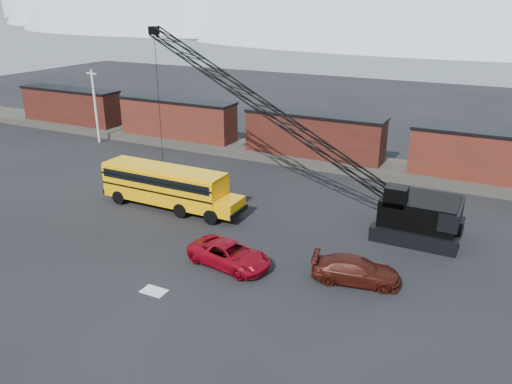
% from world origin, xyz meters
% --- Properties ---
extents(ground, '(160.00, 160.00, 0.00)m').
position_xyz_m(ground, '(0.00, 0.00, 0.00)').
color(ground, black).
rests_on(ground, ground).
extents(gravel_berm, '(120.00, 5.00, 0.70)m').
position_xyz_m(gravel_berm, '(0.00, 22.00, 0.35)').
color(gravel_berm, '#4C453E').
rests_on(gravel_berm, ground).
extents(boxcar_west_far, '(13.70, 3.10, 4.17)m').
position_xyz_m(boxcar_west_far, '(-32.00, 22.00, 2.76)').
color(boxcar_west_far, '#4C1A15').
rests_on(boxcar_west_far, gravel_berm).
extents(boxcar_west_near, '(13.70, 3.10, 4.17)m').
position_xyz_m(boxcar_west_near, '(-16.00, 22.00, 2.76)').
color(boxcar_west_near, '#481F14').
rests_on(boxcar_west_near, gravel_berm).
extents(boxcar_mid, '(13.70, 3.10, 4.17)m').
position_xyz_m(boxcar_mid, '(0.00, 22.00, 2.76)').
color(boxcar_mid, '#4C1A15').
rests_on(boxcar_mid, gravel_berm).
extents(boxcar_east_near, '(13.70, 3.10, 4.17)m').
position_xyz_m(boxcar_east_near, '(16.00, 22.00, 2.76)').
color(boxcar_east_near, '#481F14').
rests_on(boxcar_east_near, gravel_berm).
extents(utility_pole, '(1.40, 0.24, 8.00)m').
position_xyz_m(utility_pole, '(-24.00, 18.00, 4.15)').
color(utility_pole, silver).
rests_on(utility_pole, ground).
extents(snow_patch, '(1.40, 0.90, 0.02)m').
position_xyz_m(snow_patch, '(0.50, -4.00, 0.01)').
color(snow_patch, silver).
rests_on(snow_patch, ground).
extents(school_bus, '(11.65, 2.65, 3.19)m').
position_xyz_m(school_bus, '(-5.76, 6.10, 1.79)').
color(school_bus, '#FFAD05').
rests_on(school_bus, ground).
extents(red_pickup, '(5.54, 3.18, 1.46)m').
position_xyz_m(red_pickup, '(2.80, 0.39, 0.73)').
color(red_pickup, maroon).
rests_on(red_pickup, ground).
extents(maroon_suv, '(5.30, 2.99, 1.45)m').
position_xyz_m(maroon_suv, '(10.10, 1.98, 0.72)').
color(maroon_suv, '#3F120B').
rests_on(maroon_suv, ground).
extents(crawler_crane, '(23.58, 4.20, 13.34)m').
position_xyz_m(crawler_crane, '(2.06, 9.32, 7.10)').
color(crawler_crane, black).
rests_on(crawler_crane, ground).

